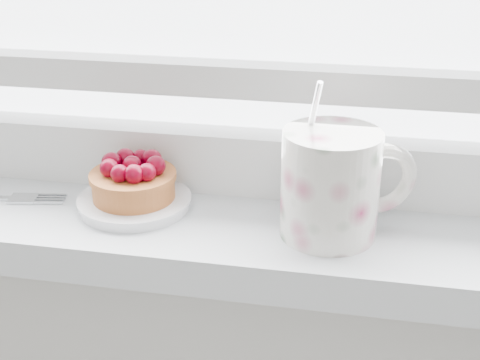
# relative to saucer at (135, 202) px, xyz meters

# --- Properties ---
(saucer) EXTENTS (0.12, 0.12, 0.01)m
(saucer) POSITION_rel_saucer_xyz_m (0.00, 0.00, 0.00)
(saucer) COLOR white
(saucer) RESTS_ON windowsill
(raspberry_tart) EXTENTS (0.09, 0.09, 0.05)m
(raspberry_tart) POSITION_rel_saucer_xyz_m (0.00, 0.00, 0.03)
(raspberry_tart) COLOR #954C20
(raspberry_tart) RESTS_ON saucer
(floral_mug) EXTENTS (0.15, 0.13, 0.16)m
(floral_mug) POSITION_rel_saucer_xyz_m (0.21, -0.02, 0.05)
(floral_mug) COLOR silver
(floral_mug) RESTS_ON windowsill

